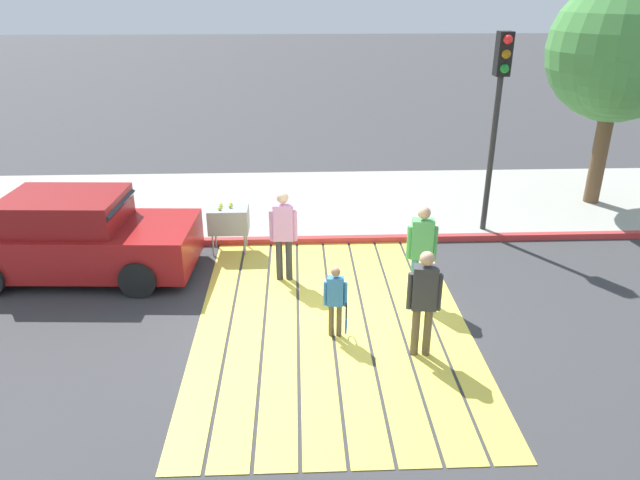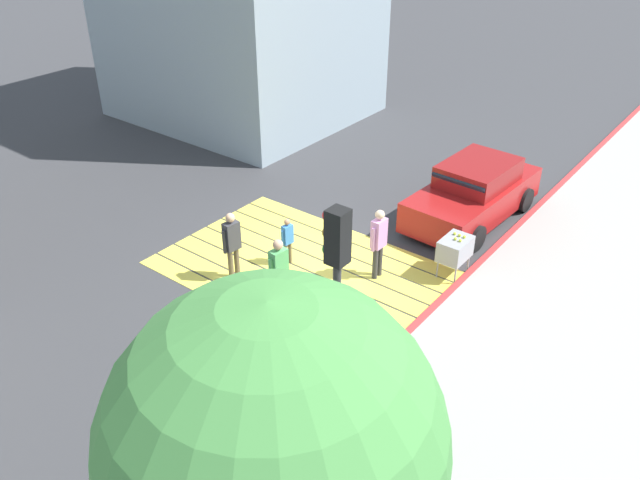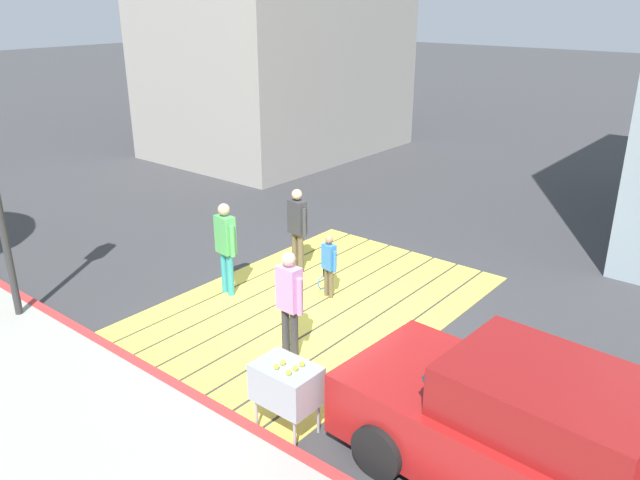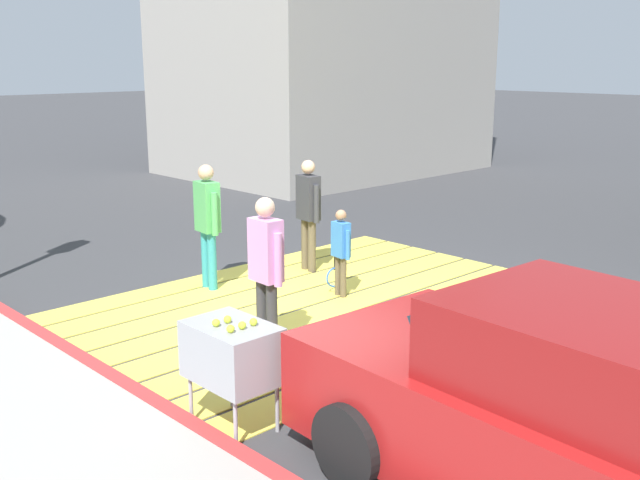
{
  "view_description": "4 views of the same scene",
  "coord_description": "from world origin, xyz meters",
  "views": [
    {
      "loc": [
        8.26,
        -0.54,
        5.08
      ],
      "look_at": [
        -0.59,
        -0.17,
        1.22
      ],
      "focal_mm": 33.09,
      "sensor_mm": 36.0,
      "label": 1
    },
    {
      "loc": [
        -8.07,
        9.72,
        8.31
      ],
      "look_at": [
        -0.76,
        0.28,
        1.18
      ],
      "focal_mm": 36.26,
      "sensor_mm": 36.0,
      "label": 2
    },
    {
      "loc": [
        -7.69,
        -6.36,
        5.14
      ],
      "look_at": [
        0.74,
        0.52,
        0.89
      ],
      "focal_mm": 35.21,
      "sensor_mm": 36.0,
      "label": 3
    },
    {
      "loc": [
        -6.48,
        -6.74,
        3.14
      ],
      "look_at": [
        -0.18,
        -0.17,
        0.92
      ],
      "focal_mm": 41.92,
      "sensor_mm": 36.0,
      "label": 4
    }
  ],
  "objects": [
    {
      "name": "ground_plane",
      "position": [
        0.0,
        0.0,
        0.0
      ],
      "size": [
        120.0,
        120.0,
        0.0
      ],
      "primitive_type": "plane",
      "color": "#38383A"
    },
    {
      "name": "tennis_ball_cart",
      "position": [
        -2.9,
        -1.92,
        0.7
      ],
      "size": [
        0.56,
        0.8,
        1.02
      ],
      "color": "#99999E",
      "rests_on": "ground"
    },
    {
      "name": "pedestrian_adult_trailing",
      "position": [
        0.94,
        1.26,
        0.98
      ],
      "size": [
        0.26,
        0.49,
        1.69
      ],
      "color": "brown",
      "rests_on": "ground"
    },
    {
      "name": "pedestrian_adult_lead",
      "position": [
        -0.68,
        1.54,
        1.02
      ],
      "size": [
        0.27,
        0.51,
        1.75
      ],
      "color": "teal",
      "rests_on": "ground"
    },
    {
      "name": "curb_painted",
      "position": [
        -3.25,
        0.0,
        0.07
      ],
      "size": [
        0.16,
        40.0,
        0.13
      ],
      "primitive_type": "cube",
      "color": "#BC3333",
      "rests_on": "ground"
    },
    {
      "name": "sidewalk_west",
      "position": [
        -5.6,
        0.0,
        0.06
      ],
      "size": [
        4.8,
        40.0,
        0.12
      ],
      "primitive_type": "cube",
      "color": "#9E9B93",
      "rests_on": "ground"
    },
    {
      "name": "crosswalk_stripes",
      "position": [
        0.0,
        -0.0,
        0.01
      ],
      "size": [
        6.4,
        4.35,
        0.01
      ],
      "color": "#EAD64C",
      "rests_on": "ground"
    },
    {
      "name": "pedestrian_adult_side",
      "position": [
        -1.57,
        -0.79,
        1.0
      ],
      "size": [
        0.23,
        0.5,
        1.72
      ],
      "color": "#333338",
      "rests_on": "ground"
    },
    {
      "name": "pedestrian_child_with_racket",
      "position": [
        0.39,
        0.04,
        0.67
      ],
      "size": [
        0.29,
        0.38,
        1.2
      ],
      "color": "brown",
      "rests_on": "ground"
    },
    {
      "name": "car_parked_near_curb",
      "position": [
        -2.0,
        -4.65,
        0.73
      ],
      "size": [
        2.15,
        4.39,
        1.57
      ],
      "color": "maroon",
      "rests_on": "ground"
    }
  ]
}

